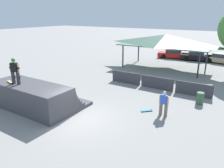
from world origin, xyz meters
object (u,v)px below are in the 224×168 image
object	(u,v)px
skateboard_on_deck	(10,82)
skateboard_on_ground	(147,110)
parked_car_black	(197,56)
parked_car_tan	(222,59)
skater_on_deck	(15,69)
parked_car_red	(174,54)
trash_bin	(200,98)
bystander_walking	(164,102)

from	to	relation	value
skateboard_on_deck	skateboard_on_ground	world-z (taller)	skateboard_on_deck
parked_car_black	parked_car_tan	distance (m)	3.14
skateboard_on_deck	parked_car_black	size ratio (longest dim) A/B	0.20
skater_on_deck	parked_car_tan	distance (m)	25.09
skateboard_on_ground	parked_car_tan	world-z (taller)	parked_car_tan
parked_car_tan	parked_car_black	bearing A→B (deg)	-171.58
skateboard_on_ground	parked_car_tan	distance (m)	18.92
parked_car_red	trash_bin	bearing A→B (deg)	-77.16
skateboard_on_deck	parked_car_tan	size ratio (longest dim) A/B	0.19
bystander_walking	parked_car_red	xyz separation A→B (m)	(-5.27, 18.84, -0.31)
skateboard_on_deck	parked_car_black	distance (m)	24.23
bystander_walking	parked_car_red	bearing A→B (deg)	-66.06
skater_on_deck	trash_bin	size ratio (longest dim) A/B	2.05
bystander_walking	parked_car_red	distance (m)	19.56
bystander_walking	parked_car_red	size ratio (longest dim) A/B	0.34
skateboard_on_deck	parked_car_red	world-z (taller)	skateboard_on_deck
skateboard_on_deck	parked_car_tan	world-z (taller)	skateboard_on_deck
parked_car_black	parked_car_tan	bearing A→B (deg)	-7.53
parked_car_black	bystander_walking	bearing A→B (deg)	-90.64
trash_bin	parked_car_red	world-z (taller)	parked_car_red
trash_bin	skateboard_on_ground	bearing A→B (deg)	-129.62
skateboard_on_ground	parked_car_tan	bearing A→B (deg)	37.99
parked_car_red	skateboard_on_ground	bearing A→B (deg)	-88.23
parked_car_red	parked_car_black	distance (m)	3.15
trash_bin	parked_car_black	distance (m)	16.05
skater_on_deck	parked_car_black	size ratio (longest dim) A/B	0.40
skateboard_on_deck	skateboard_on_ground	size ratio (longest dim) A/B	1.22
skateboard_on_deck	trash_bin	size ratio (longest dim) A/B	1.00
trash_bin	parked_car_red	bearing A→B (deg)	113.58
skater_on_deck	parked_car_tan	bearing A→B (deg)	47.76
skateboard_on_deck	parked_car_tan	bearing A→B (deg)	82.58
bystander_walking	trash_bin	distance (m)	3.62
skateboard_on_deck	parked_car_red	bearing A→B (deg)	96.77
skateboard_on_ground	parked_car_red	world-z (taller)	parked_car_red
trash_bin	parked_car_black	xyz separation A→B (m)	(-3.66, 15.63, 0.18)
skateboard_on_deck	bystander_walking	bearing A→B (deg)	41.28
trash_bin	bystander_walking	bearing A→B (deg)	-115.33
skateboard_on_ground	parked_car_red	size ratio (longest dim) A/B	0.15
bystander_walking	parked_car_black	distance (m)	18.99
parked_car_tan	bystander_walking	bearing A→B (deg)	-84.21
skateboard_on_deck	trash_bin	xyz separation A→B (m)	(10.77, 7.50, -1.37)
bystander_walking	skateboard_on_ground	distance (m)	1.40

